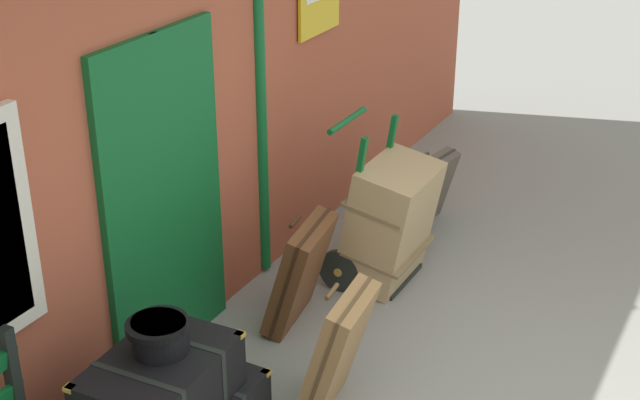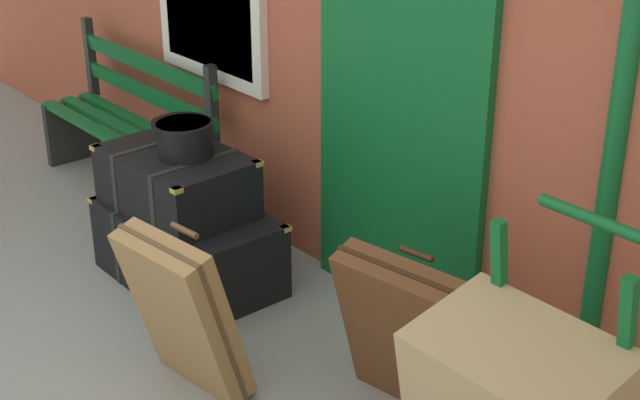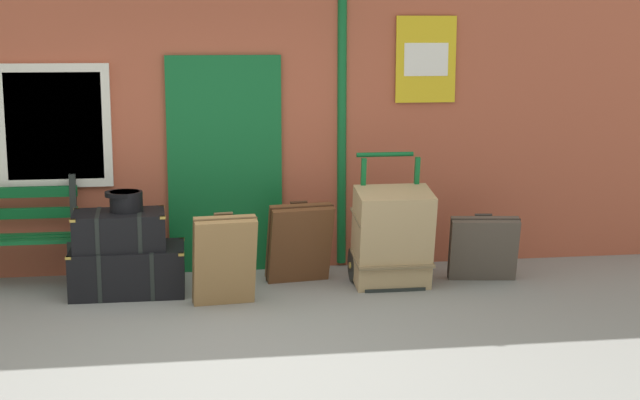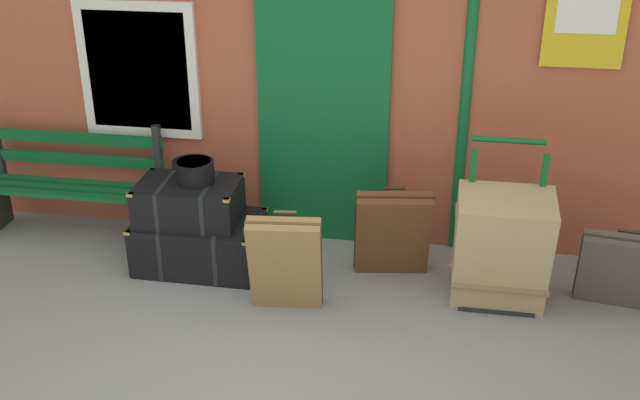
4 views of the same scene
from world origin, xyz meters
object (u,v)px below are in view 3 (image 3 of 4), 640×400
at_px(porters_trolley, 388,254).
at_px(round_hatbox, 125,200).
at_px(suitcase_umber, 483,248).
at_px(steamer_trunk_middle, 119,230).
at_px(large_brown_trunk, 392,237).
at_px(suitcase_charcoal, 299,243).
at_px(suitcase_oxblood, 224,260).
at_px(steamer_trunk_base, 128,270).

bearing_deg(porters_trolley, round_hatbox, 179.06).
xyz_separation_m(round_hatbox, suitcase_umber, (3.29, -0.11, -0.53)).
xyz_separation_m(steamer_trunk_middle, large_brown_trunk, (2.45, -0.18, -0.11)).
xyz_separation_m(suitcase_umber, suitcase_charcoal, (-1.72, 0.19, 0.07)).
bearing_deg(round_hatbox, porters_trolley, -0.94).
distance_m(large_brown_trunk, suitcase_oxblood, 1.59).
bearing_deg(porters_trolley, steamer_trunk_base, 179.56).
relative_size(steamer_trunk_middle, porters_trolley, 0.69).
distance_m(steamer_trunk_middle, round_hatbox, 0.27).
distance_m(steamer_trunk_base, suitcase_umber, 3.29).
xyz_separation_m(steamer_trunk_base, large_brown_trunk, (2.38, -0.19, 0.26)).
relative_size(porters_trolley, suitcase_oxblood, 1.49).
distance_m(steamer_trunk_base, porters_trolley, 2.39).
height_order(steamer_trunk_middle, suitcase_charcoal, suitcase_charcoal).
xyz_separation_m(round_hatbox, suitcase_oxblood, (0.84, -0.57, -0.44)).
bearing_deg(suitcase_umber, porters_trolley, 175.21).
height_order(porters_trolley, suitcase_charcoal, porters_trolley).
bearing_deg(steamer_trunk_base, steamer_trunk_middle, -173.29).
relative_size(steamer_trunk_middle, large_brown_trunk, 0.88).
relative_size(steamer_trunk_base, round_hatbox, 3.07).
relative_size(steamer_trunk_base, suitcase_oxblood, 1.25).
relative_size(porters_trolley, suitcase_charcoal, 1.57).
relative_size(porters_trolley, suitcase_umber, 1.81).
relative_size(large_brown_trunk, suitcase_charcoal, 1.22).
bearing_deg(steamer_trunk_base, large_brown_trunk, -4.54).
relative_size(suitcase_charcoal, suitcase_oxblood, 0.95).
height_order(steamer_trunk_middle, suitcase_umber, steamer_trunk_middle).
xyz_separation_m(steamer_trunk_base, round_hatbox, (-0.00, 0.02, 0.63)).
bearing_deg(suitcase_oxblood, round_hatbox, 145.58).
distance_m(steamer_trunk_base, round_hatbox, 0.63).
bearing_deg(suitcase_charcoal, steamer_trunk_base, -176.44).
height_order(porters_trolley, suitcase_oxblood, porters_trolley).
relative_size(round_hatbox, large_brown_trunk, 0.35).
xyz_separation_m(porters_trolley, suitcase_oxblood, (-1.55, -0.53, 0.13)).
relative_size(suitcase_umber, suitcase_oxblood, 0.82).
height_order(large_brown_trunk, suitcase_oxblood, large_brown_trunk).
xyz_separation_m(suitcase_charcoal, suitcase_oxblood, (-0.73, -0.65, 0.02)).
distance_m(round_hatbox, suitcase_oxblood, 1.11).
distance_m(porters_trolley, suitcase_charcoal, 0.83).
bearing_deg(steamer_trunk_middle, suitcase_umber, -1.48).
height_order(steamer_trunk_middle, suitcase_oxblood, suitcase_oxblood).
bearing_deg(large_brown_trunk, round_hatbox, 174.96).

